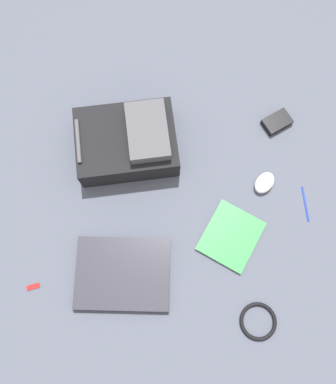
% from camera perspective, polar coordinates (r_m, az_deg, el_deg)
% --- Properties ---
extents(ground_plane, '(3.44, 3.44, 0.00)m').
position_cam_1_polar(ground_plane, '(1.58, 1.33, -1.70)').
color(ground_plane, '#4C5160').
extents(backpack, '(0.46, 0.40, 0.17)m').
position_cam_1_polar(backpack, '(1.59, -5.59, 7.15)').
color(backpack, black).
rests_on(backpack, ground_plane).
extents(laptop, '(0.39, 0.33, 0.03)m').
position_cam_1_polar(laptop, '(1.53, -6.45, -11.42)').
color(laptop, '#24242C').
rests_on(laptop, ground_plane).
extents(book_manual, '(0.25, 0.27, 0.01)m').
position_cam_1_polar(book_manual, '(1.56, 8.92, -6.21)').
color(book_manual, silver).
rests_on(book_manual, ground_plane).
extents(computer_mouse, '(0.10, 0.12, 0.04)m').
position_cam_1_polar(computer_mouse, '(1.63, 13.52, 1.28)').
color(computer_mouse, silver).
rests_on(computer_mouse, ground_plane).
extents(cable_coil, '(0.14, 0.14, 0.01)m').
position_cam_1_polar(cable_coil, '(1.56, 12.67, -17.48)').
color(cable_coil, black).
rests_on(cable_coil, ground_plane).
extents(power_brick, '(0.13, 0.13, 0.03)m').
position_cam_1_polar(power_brick, '(1.74, 15.19, 9.56)').
color(power_brick, black).
rests_on(power_brick, ground_plane).
extents(pen_black, '(0.05, 0.14, 0.01)m').
position_cam_1_polar(pen_black, '(1.66, 18.94, -1.58)').
color(pen_black, '#1933B2').
rests_on(pen_black, ground_plane).
extents(usb_stick, '(0.05, 0.04, 0.01)m').
position_cam_1_polar(usb_stick, '(1.61, -18.60, -12.61)').
color(usb_stick, '#B21919').
rests_on(usb_stick, ground_plane).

